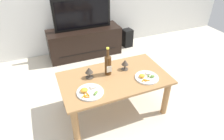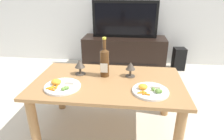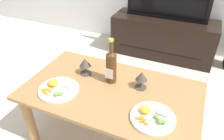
{
  "view_description": "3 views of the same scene",
  "coord_description": "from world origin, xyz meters",
  "px_view_note": "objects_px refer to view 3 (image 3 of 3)",
  "views": [
    {
      "loc": [
        -0.7,
        -1.63,
        1.76
      ],
      "look_at": [
        -0.01,
        0.05,
        0.55
      ],
      "focal_mm": 31.72,
      "sensor_mm": 36.0,
      "label": 1
    },
    {
      "loc": [
        0.18,
        -1.36,
        1.16
      ],
      "look_at": [
        0.02,
        0.08,
        0.54
      ],
      "focal_mm": 30.52,
      "sensor_mm": 36.0,
      "label": 2
    },
    {
      "loc": [
        0.46,
        -1.04,
        1.41
      ],
      "look_at": [
        -0.03,
        0.08,
        0.59
      ],
      "focal_mm": 34.52,
      "sensor_mm": 36.0,
      "label": 3
    }
  ],
  "objects_px": {
    "wine_bottle": "(111,65)",
    "dinner_plate_left": "(58,89)",
    "dining_table": "(111,99)",
    "goblet_left": "(85,64)",
    "goblet_right": "(142,77)",
    "tv_stand": "(163,37)",
    "dinner_plate_right": "(153,117)"
  },
  "relations": [
    {
      "from": "dining_table",
      "to": "goblet_left",
      "type": "height_order",
      "value": "goblet_left"
    },
    {
      "from": "wine_bottle",
      "to": "goblet_left",
      "type": "height_order",
      "value": "wine_bottle"
    },
    {
      "from": "dining_table",
      "to": "wine_bottle",
      "type": "relative_size",
      "value": 3.59
    },
    {
      "from": "goblet_left",
      "to": "goblet_right",
      "type": "distance_m",
      "value": 0.43
    },
    {
      "from": "tv_stand",
      "to": "dinner_plate_left",
      "type": "bearing_deg",
      "value": -103.54
    },
    {
      "from": "goblet_left",
      "to": "goblet_right",
      "type": "relative_size",
      "value": 1.02
    },
    {
      "from": "tv_stand",
      "to": "dinner_plate_right",
      "type": "xyz_separation_m",
      "value": [
        0.26,
        -1.62,
        0.25
      ]
    },
    {
      "from": "goblet_left",
      "to": "dinner_plate_right",
      "type": "bearing_deg",
      "value": -23.35
    },
    {
      "from": "wine_bottle",
      "to": "goblet_left",
      "type": "xyz_separation_m",
      "value": [
        -0.22,
        0.01,
        -0.05
      ]
    },
    {
      "from": "goblet_right",
      "to": "dinner_plate_right",
      "type": "relative_size",
      "value": 0.49
    },
    {
      "from": "wine_bottle",
      "to": "dinner_plate_left",
      "type": "height_order",
      "value": "wine_bottle"
    },
    {
      "from": "dining_table",
      "to": "tv_stand",
      "type": "relative_size",
      "value": 0.96
    },
    {
      "from": "goblet_right",
      "to": "dinner_plate_left",
      "type": "height_order",
      "value": "goblet_right"
    },
    {
      "from": "dining_table",
      "to": "dinner_plate_left",
      "type": "xyz_separation_m",
      "value": [
        -0.33,
        -0.15,
        0.1
      ]
    },
    {
      "from": "tv_stand",
      "to": "goblet_left",
      "type": "relative_size",
      "value": 9.54
    },
    {
      "from": "wine_bottle",
      "to": "dinner_plate_left",
      "type": "distance_m",
      "value": 0.39
    },
    {
      "from": "wine_bottle",
      "to": "dinner_plate_left",
      "type": "xyz_separation_m",
      "value": [
        -0.29,
        -0.24,
        -0.12
      ]
    },
    {
      "from": "dinner_plate_left",
      "to": "dinner_plate_right",
      "type": "height_order",
      "value": "dinner_plate_left"
    },
    {
      "from": "dining_table",
      "to": "goblet_left",
      "type": "distance_m",
      "value": 0.32
    },
    {
      "from": "tv_stand",
      "to": "dinner_plate_left",
      "type": "height_order",
      "value": "dinner_plate_left"
    },
    {
      "from": "goblet_left",
      "to": "dinner_plate_left",
      "type": "distance_m",
      "value": 0.27
    },
    {
      "from": "goblet_right",
      "to": "tv_stand",
      "type": "bearing_deg",
      "value": 94.8
    },
    {
      "from": "dining_table",
      "to": "goblet_left",
      "type": "bearing_deg",
      "value": 158.0
    },
    {
      "from": "wine_bottle",
      "to": "goblet_left",
      "type": "distance_m",
      "value": 0.22
    },
    {
      "from": "dining_table",
      "to": "tv_stand",
      "type": "xyz_separation_m",
      "value": [
        0.06,
        1.47,
        -0.15
      ]
    },
    {
      "from": "tv_stand",
      "to": "goblet_right",
      "type": "xyz_separation_m",
      "value": [
        0.12,
        -1.37,
        0.32
      ]
    },
    {
      "from": "dining_table",
      "to": "dinner_plate_right",
      "type": "height_order",
      "value": "dinner_plate_right"
    },
    {
      "from": "tv_stand",
      "to": "dinner_plate_left",
      "type": "relative_size",
      "value": 4.56
    },
    {
      "from": "wine_bottle",
      "to": "tv_stand",
      "type": "bearing_deg",
      "value": 85.88
    },
    {
      "from": "dinner_plate_left",
      "to": "dining_table",
      "type": "bearing_deg",
      "value": 23.96
    },
    {
      "from": "dining_table",
      "to": "dinner_plate_left",
      "type": "bearing_deg",
      "value": -156.04
    },
    {
      "from": "dining_table",
      "to": "dinner_plate_left",
      "type": "distance_m",
      "value": 0.37
    }
  ]
}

